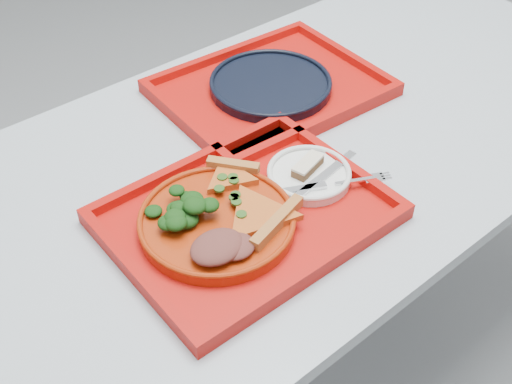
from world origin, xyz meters
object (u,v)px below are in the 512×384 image
Objects in this scene: tray_main at (247,218)px; navy_plate at (271,86)px; dinner_plate at (217,223)px; dessert_bar at (308,165)px; tray_far at (270,91)px.

navy_plate is (0.29, 0.27, 0.01)m from tray_main.
dinner_plate is 0.21m from dessert_bar.
dinner_plate is 0.43m from navy_plate.
tray_far is 6.14× the size of dessert_bar.
dessert_bar is (0.20, -0.00, 0.01)m from dinner_plate.
tray_main is 0.39m from tray_far.
navy_plate is (0.34, 0.26, -0.00)m from dinner_plate.
tray_far is at bearing 37.09° from dinner_plate.
dinner_plate is 1.00× the size of navy_plate.
dessert_bar is at bearing 4.45° from tray_main.
navy_plate is 0.29m from dessert_bar.
tray_main is 1.00× the size of tray_far.
tray_main is at bearing -10.30° from dinner_plate.
dessert_bar is at bearing -0.24° from dinner_plate.
dinner_plate reaches higher than tray_main.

